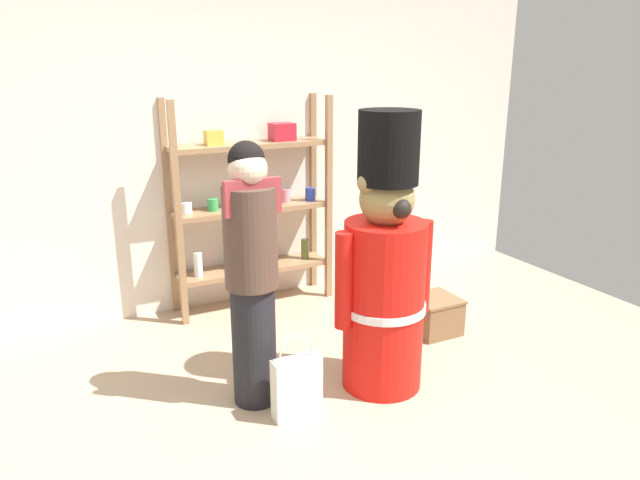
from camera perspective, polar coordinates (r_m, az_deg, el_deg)
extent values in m
plane|color=tan|center=(3.49, 0.77, -18.32)|extent=(6.40, 6.40, 0.00)
cube|color=silver|center=(4.96, -11.23, 8.33)|extent=(6.40, 0.12, 2.60)
cube|color=#93704C|center=(4.61, -13.41, 2.09)|extent=(0.05, 0.05, 1.74)
cube|color=#93704C|center=(5.05, 0.83, 3.83)|extent=(0.05, 0.05, 1.74)
cube|color=#93704C|center=(4.89, -14.27, 2.88)|extent=(0.05, 0.05, 1.74)
cube|color=#93704C|center=(5.31, -0.68, 4.49)|extent=(0.05, 0.05, 1.74)
cube|color=#93704C|center=(5.09, -6.39, -2.71)|extent=(1.28, 0.30, 0.04)
cube|color=#93704C|center=(4.94, -6.59, 3.00)|extent=(1.28, 0.30, 0.04)
cube|color=#93704C|center=(4.84, -6.80, 9.01)|extent=(1.28, 0.30, 0.04)
cylinder|color=white|center=(4.79, -12.71, 3.04)|extent=(0.09, 0.09, 0.08)
cylinder|color=green|center=(4.82, -10.18, 3.35)|extent=(0.09, 0.09, 0.10)
cylinder|color=yellow|center=(4.92, -7.92, 3.73)|extent=(0.08, 0.08, 0.10)
cylinder|color=red|center=(4.93, -5.33, 3.77)|extent=(0.08, 0.08, 0.08)
cylinder|color=pink|center=(5.05, -3.27, 4.28)|extent=(0.08, 0.08, 0.11)
cylinder|color=blue|center=(5.11, -0.93, 4.41)|extent=(0.09, 0.09, 0.10)
cylinder|color=silver|center=(4.89, -11.60, -2.30)|extent=(0.07, 0.07, 0.20)
cylinder|color=navy|center=(5.00, -8.18, -1.65)|extent=(0.08, 0.08, 0.20)
cylinder|color=#B27226|center=(5.13, -4.83, -1.32)|extent=(0.08, 0.08, 0.16)
cylinder|color=#596B33|center=(5.22, -1.45, -0.85)|extent=(0.07, 0.07, 0.17)
cube|color=gold|center=(4.74, -10.15, 9.63)|extent=(0.13, 0.11, 0.11)
cube|color=#B21E2D|center=(4.93, -3.65, 10.30)|extent=(0.19, 0.15, 0.14)
cylinder|color=red|center=(3.75, 6.09, -6.28)|extent=(0.50, 0.50, 1.08)
cylinder|color=white|center=(3.75, 6.09, -6.26)|extent=(0.53, 0.53, 0.05)
sphere|color=olive|center=(3.54, 6.43, 3.91)|extent=(0.33, 0.33, 0.33)
sphere|color=olive|center=(3.45, 4.52, 5.43)|extent=(0.12, 0.12, 0.12)
sphere|color=olive|center=(3.60, 8.38, 5.80)|extent=(0.12, 0.12, 0.12)
cylinder|color=black|center=(3.49, 6.60, 8.80)|extent=(0.36, 0.36, 0.43)
cylinder|color=red|center=(3.53, 2.30, -3.91)|extent=(0.11, 0.11, 0.60)
cylinder|color=red|center=(3.83, 9.78, -2.48)|extent=(0.11, 0.11, 0.60)
sphere|color=black|center=(3.43, 7.78, 3.00)|extent=(0.12, 0.12, 0.12)
cylinder|color=black|center=(3.65, -6.33, -9.88)|extent=(0.26, 0.26, 0.75)
cylinder|color=#4C382D|center=(3.40, -6.69, 0.25)|extent=(0.31, 0.31, 0.59)
sphere|color=beige|center=(3.31, -6.92, 6.78)|extent=(0.22, 0.22, 0.22)
cube|color=#993338|center=(3.28, -6.45, 4.11)|extent=(0.33, 0.04, 0.20)
sphere|color=black|center=(3.32, -7.07, 7.66)|extent=(0.21, 0.21, 0.21)
cube|color=silver|center=(3.57, -2.24, -13.91)|extent=(0.29, 0.10, 0.37)
torus|color=silver|center=(3.46, -2.28, -10.69)|extent=(0.22, 0.01, 0.22)
cube|color=brown|center=(4.67, 10.86, -7.16)|extent=(0.33, 0.33, 0.26)
cube|color=brown|center=(4.62, 10.96, -5.57)|extent=(0.34, 0.35, 0.02)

